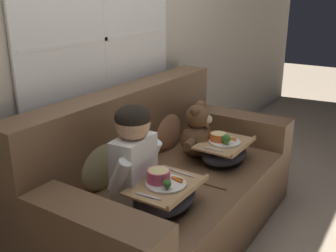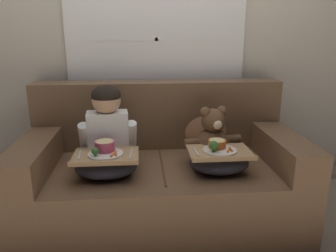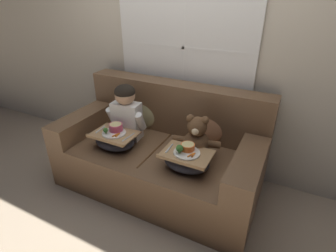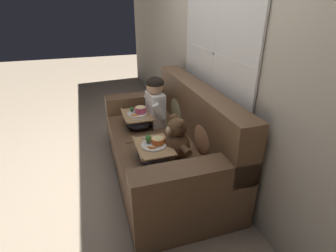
% 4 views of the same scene
% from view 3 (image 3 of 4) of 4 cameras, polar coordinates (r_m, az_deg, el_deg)
% --- Properties ---
extents(ground_plane, '(14.00, 14.00, 0.00)m').
position_cam_3_polar(ground_plane, '(2.72, -1.89, -12.42)').
color(ground_plane, tan).
extents(wall_back_with_window, '(8.00, 0.08, 2.60)m').
position_cam_3_polar(wall_back_with_window, '(2.63, 3.75, 17.60)').
color(wall_back_with_window, beige).
rests_on(wall_back_with_window, ground_plane).
extents(couch, '(1.88, 0.97, 0.95)m').
position_cam_3_polar(couch, '(2.57, -1.23, -5.72)').
color(couch, brown).
rests_on(couch, ground_plane).
extents(throw_pillow_behind_child, '(0.38, 0.19, 0.40)m').
position_cam_3_polar(throw_pillow_behind_child, '(2.77, -5.73, 3.40)').
color(throw_pillow_behind_child, tan).
rests_on(throw_pillow_behind_child, couch).
extents(throw_pillow_behind_teddy, '(0.37, 0.18, 0.38)m').
position_cam_3_polar(throw_pillow_behind_teddy, '(2.49, 8.49, 0.31)').
color(throw_pillow_behind_teddy, '#B2754C').
rests_on(throw_pillow_behind_teddy, couch).
extents(child_figure, '(0.39, 0.20, 0.54)m').
position_cam_3_polar(child_figure, '(2.52, -9.11, 3.55)').
color(child_figure, white).
rests_on(child_figure, couch).
extents(teddy_bear, '(0.42, 0.30, 0.39)m').
position_cam_3_polar(teddy_bear, '(2.27, 6.18, -2.91)').
color(teddy_bear, brown).
rests_on(teddy_bear, couch).
extents(lap_tray_child, '(0.40, 0.30, 0.22)m').
position_cam_3_polar(lap_tray_child, '(2.47, -11.51, -2.81)').
color(lap_tray_child, '#2D2D38').
rests_on(lap_tray_child, child_figure).
extents(lap_tray_teddy, '(0.40, 0.29, 0.22)m').
position_cam_3_polar(lap_tray_teddy, '(2.15, 4.02, -7.30)').
color(lap_tray_teddy, '#2D2D38').
rests_on(lap_tray_teddy, teddy_bear).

